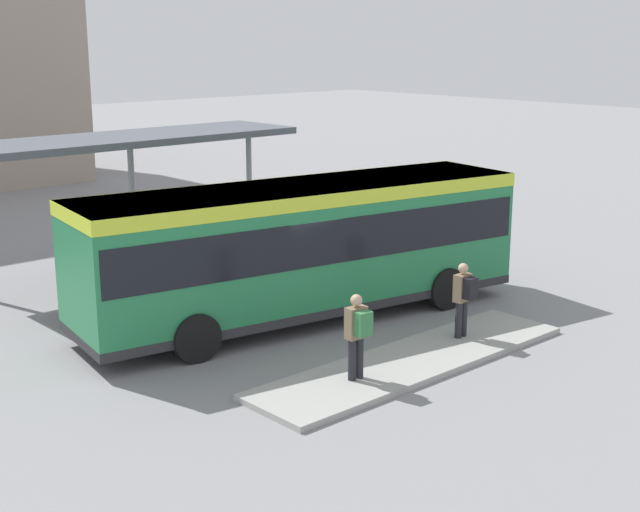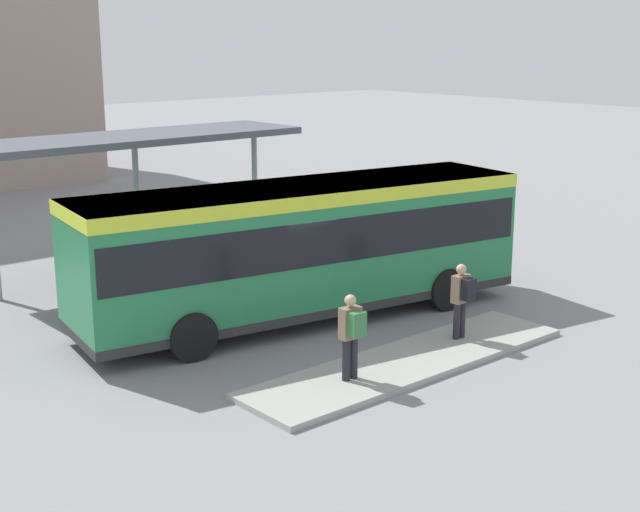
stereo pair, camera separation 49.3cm
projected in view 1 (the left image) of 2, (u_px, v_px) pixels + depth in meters
The scene contains 11 objects.
ground_plane at pixel (303, 318), 20.13m from camera, with size 120.00×120.00×0.00m, color gray.
curb_island at pixel (413, 361), 17.35m from camera, with size 7.40×1.80×0.12m.
city_bus at pixel (303, 242), 19.70m from camera, with size 10.57×4.13×3.05m.
pedestrian_waiting at pixel (464, 295), 18.31m from camera, with size 0.40×0.41×1.58m.
pedestrian_companion at pixel (358, 331), 16.04m from camera, with size 0.41×0.43×1.61m.
bicycle_orange at pixel (437, 231), 27.38m from camera, with size 0.48×1.71×0.74m.
bicycle_black at pixel (411, 227), 27.89m from camera, with size 0.48×1.73×0.74m.
bicycle_red at pixel (397, 222), 28.75m from camera, with size 0.48×1.54×0.67m.
bicycle_blue at pixel (370, 220), 29.17m from camera, with size 0.48×1.54×0.67m.
station_shelter at pixel (130, 143), 23.01m from camera, with size 9.11×2.66×3.71m.
potted_planter_near_shelter at pixel (81, 285), 19.96m from camera, with size 1.03×1.03×1.52m.
Camera 1 is at (-12.61, -14.46, 6.26)m, focal length 50.00 mm.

